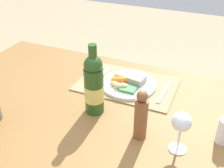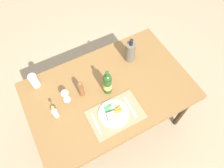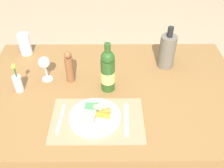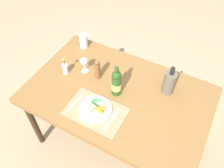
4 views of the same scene
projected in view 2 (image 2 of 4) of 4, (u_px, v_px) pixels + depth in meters
ground_plane at (110, 120)px, 2.53m from camera, size 8.00×8.00×0.00m
dining_table at (109, 93)px, 1.94m from camera, size 1.47×0.93×0.75m
placemat at (116, 114)px, 1.76m from camera, size 0.45×0.30×0.01m
dinner_plate at (113, 113)px, 1.75m from camera, size 0.26×0.26×0.04m
fork at (96, 124)px, 1.71m from camera, size 0.02×0.19×0.00m
knife at (130, 107)px, 1.79m from camera, size 0.03×0.21×0.00m
wine_bottle at (107, 83)px, 1.78m from camera, size 0.08×0.08×0.29m
wine_glass at (65, 94)px, 1.73m from camera, size 0.07×0.07×0.15m
cooler_bottle at (130, 52)px, 1.97m from camera, size 0.10×0.10×0.27m
pepper_mill at (81, 89)px, 1.78m from camera, size 0.05×0.05×0.19m
water_tumbler at (35, 81)px, 1.86m from camera, size 0.07×0.07×0.14m
flower_vase at (55, 113)px, 1.70m from camera, size 0.05×0.05×0.18m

